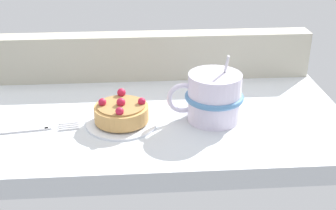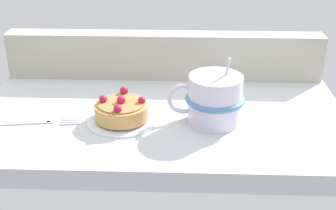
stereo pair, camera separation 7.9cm
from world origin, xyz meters
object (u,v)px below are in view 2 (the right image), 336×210
Objects in this scene: dessert_plate at (122,119)px; raspberry_tart at (122,110)px; dessert_fork at (34,122)px; coffee_mug at (214,99)px.

raspberry_tart is (0.00, 0.02, 1.98)cm from dessert_plate.
dessert_plate reaches higher than dessert_fork.
raspberry_tart is 0.70× the size of coffee_mug.
dessert_plate is at bearing -178.21° from coffee_mug.
dessert_plate is 15.66cm from dessert_fork.
dessert_fork is (-15.58, -1.53, -2.03)cm from raspberry_tart.
dessert_plate is at bearing 5.55° from dessert_fork.
raspberry_tart is 15.79cm from dessert_fork.
dessert_fork is at bearing -176.37° from coffee_mug.
raspberry_tart is 0.57× the size of dessert_fork.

